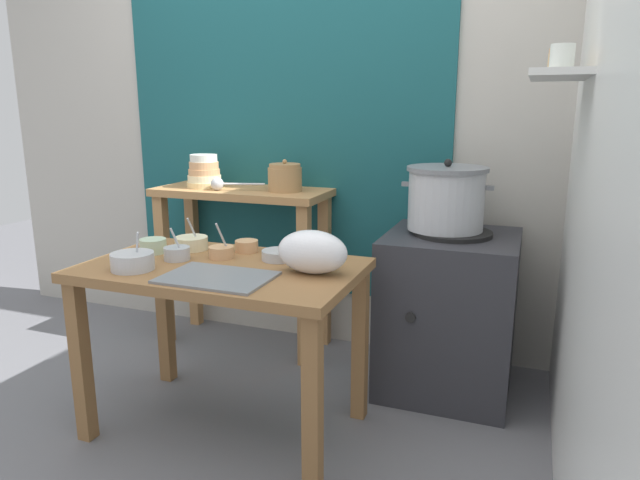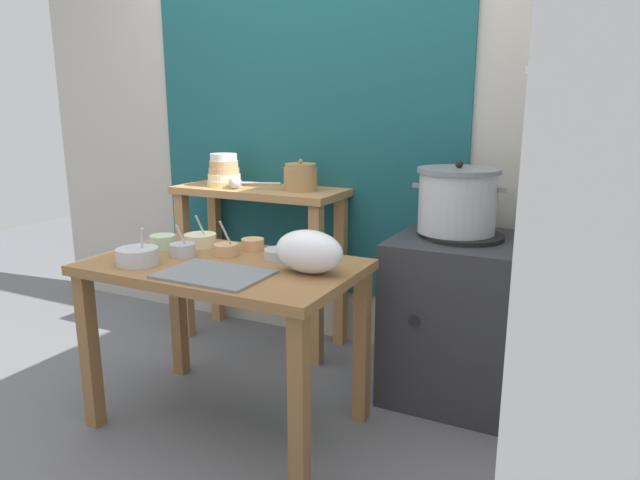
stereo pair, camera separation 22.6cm
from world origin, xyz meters
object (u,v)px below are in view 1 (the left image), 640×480
object	(u,v)px
stove_block	(448,312)
clay_pot	(285,178)
ladle	(219,184)
plastic_bag	(312,252)
prep_bowl_0	(221,251)
prep_table	(223,291)
prep_bowl_1	(191,242)
bowl_stack_enamel	(204,173)
prep_bowl_2	(247,245)
prep_bowl_6	(153,245)
steamer_pot	(446,198)
prep_bowl_3	(132,261)
back_shelf_table	(243,228)
prep_bowl_5	(177,253)
prep_bowl_4	(279,255)
serving_tray	(217,277)

from	to	relation	value
stove_block	clay_pot	size ratio (longest dim) A/B	4.36
ladle	plastic_bag	bearing A→B (deg)	-41.04
plastic_bag	prep_bowl_0	world-z (taller)	plastic_bag
prep_table	prep_bowl_1	size ratio (longest dim) A/B	7.32
bowl_stack_enamel	prep_bowl_2	world-z (taller)	bowl_stack_enamel
stove_block	prep_bowl_6	world-z (taller)	prep_bowl_6
steamer_pot	prep_bowl_2	bearing A→B (deg)	-148.11
bowl_stack_enamel	prep_bowl_0	bearing A→B (deg)	-54.16
prep_bowl_1	stove_block	bearing A→B (deg)	26.03
prep_table	prep_bowl_3	bearing A→B (deg)	-148.01
ladle	prep_bowl_2	distance (m)	0.68
prep_table	stove_block	bearing A→B (deg)	40.64
back_shelf_table	prep_bowl_5	distance (m)	0.84
steamer_pot	prep_bowl_4	world-z (taller)	steamer_pot
steamer_pot	prep_bowl_6	bearing A→B (deg)	-150.51
prep_bowl_0	prep_bowl_2	size ratio (longest dim) A/B	1.56
prep_table	steamer_pot	distance (m)	1.10
back_shelf_table	steamer_pot	bearing A→B (deg)	-5.59
clay_pot	prep_bowl_2	world-z (taller)	clay_pot
prep_bowl_4	stove_block	bearing A→B (deg)	40.82
ladle	prep_bowl_4	world-z (taller)	ladle
prep_table	bowl_stack_enamel	size ratio (longest dim) A/B	5.62
bowl_stack_enamel	prep_bowl_0	distance (m)	0.90
steamer_pot	prep_bowl_5	distance (m)	1.23
prep_table	prep_bowl_0	bearing A→B (deg)	120.67
bowl_stack_enamel	prep_bowl_0	size ratio (longest dim) A/B	1.25
prep_bowl_1	prep_bowl_5	bearing A→B (deg)	-76.11
prep_bowl_5	prep_bowl_6	distance (m)	0.18
serving_tray	prep_bowl_0	xyz separation A→B (m)	(-0.14, 0.27, 0.02)
back_shelf_table	serving_tray	distance (m)	1.09
prep_bowl_2	back_shelf_table	bearing A→B (deg)	119.84
clay_pot	prep_bowl_1	bearing A→B (deg)	-104.22
prep_table	stove_block	distance (m)	1.09
serving_tray	prep_bowl_4	world-z (taller)	prep_bowl_4
bowl_stack_enamel	ladle	xyz separation A→B (m)	(0.14, -0.08, -0.05)
serving_tray	prep_bowl_5	world-z (taller)	prep_bowl_5
prep_bowl_2	prep_bowl_6	xyz separation A→B (m)	(-0.37, -0.16, 0.01)
steamer_pot	serving_tray	xyz separation A→B (m)	(-0.69, -0.89, -0.20)
plastic_bag	prep_bowl_1	bearing A→B (deg)	166.40
clay_pot	prep_bowl_1	xyz separation A→B (m)	(-0.17, -0.65, -0.22)
clay_pot	back_shelf_table	bearing A→B (deg)	-180.00
prep_bowl_6	ladle	bearing A→B (deg)	94.47
back_shelf_table	prep_bowl_5	xyz separation A→B (m)	(0.14, -0.82, 0.07)
prep_bowl_1	back_shelf_table	bearing A→B (deg)	98.40
bowl_stack_enamel	prep_bowl_6	size ratio (longest dim) A/B	1.72
clay_pot	prep_bowl_2	xyz separation A→B (m)	(0.08, -0.60, -0.22)
bowl_stack_enamel	ladle	world-z (taller)	bowl_stack_enamel
prep_bowl_0	prep_bowl_3	world-z (taller)	prep_bowl_0
stove_block	prep_bowl_5	distance (m)	1.29
ladle	serving_tray	bearing A→B (deg)	-60.47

